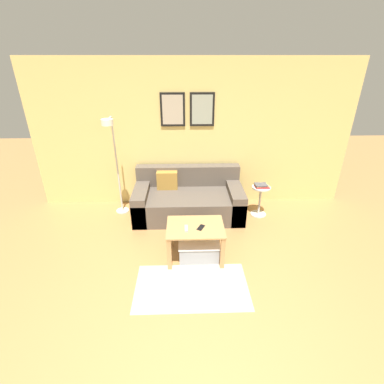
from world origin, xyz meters
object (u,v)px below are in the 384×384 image
remote_control (186,228)px  floor_lamp (113,153)px  coffee_table (195,233)px  book_stack (261,186)px  side_table (260,198)px  cell_phone (201,227)px  storage_bin (199,248)px  couch (188,199)px

remote_control → floor_lamp: bearing=132.8°
coffee_table → book_stack: book_stack is taller
coffee_table → floor_lamp: floor_lamp is taller
side_table → book_stack: size_ratio=2.24×
book_stack → cell_phone: (-1.10, -1.15, -0.07)m
coffee_table → book_stack: 1.62m
floor_lamp → book_stack: bearing=-1.2°
storage_bin → side_table: (1.12, 1.11, 0.19)m
coffee_table → side_table: side_table is taller
storage_bin → remote_control: (-0.17, -0.07, 0.37)m
floor_lamp → book_stack: (2.43, -0.05, -0.58)m
book_stack → remote_control: size_ratio=1.61×
couch → floor_lamp: 1.48m
couch → floor_lamp: (-1.19, -0.04, 0.87)m
couch → book_stack: 1.28m
storage_bin → book_stack: size_ratio=2.30×
storage_bin → side_table: 1.59m
couch → book_stack: size_ratio=7.66×
floor_lamp → cell_phone: 1.91m
coffee_table → remote_control: (-0.12, -0.06, 0.12)m
couch → book_stack: bearing=-4.2°
storage_bin → cell_phone: cell_phone is taller
remote_control → side_table: bearing=42.1°
couch → cell_phone: bearing=-83.3°
floor_lamp → storage_bin: bearing=-41.4°
couch → cell_phone: 1.27m
couch → remote_control: 1.29m
coffee_table → cell_phone: 0.14m
floor_lamp → cell_phone: size_ratio=12.18×
storage_bin → floor_lamp: 2.02m
floor_lamp → book_stack: floor_lamp is taller
floor_lamp → couch: bearing=2.0°
floor_lamp → cell_phone: (1.34, -1.20, -0.64)m
coffee_table → remote_control: size_ratio=5.10×
side_table → book_stack: book_stack is taller
remote_control → cell_phone: remote_control is taller
remote_control → storage_bin: bearing=21.9°
coffee_table → storage_bin: 0.26m
coffee_table → storage_bin: size_ratio=1.38×
floor_lamp → side_table: floor_lamp is taller
side_table → book_stack: (-0.00, -0.00, 0.24)m
storage_bin → cell_phone: 0.37m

